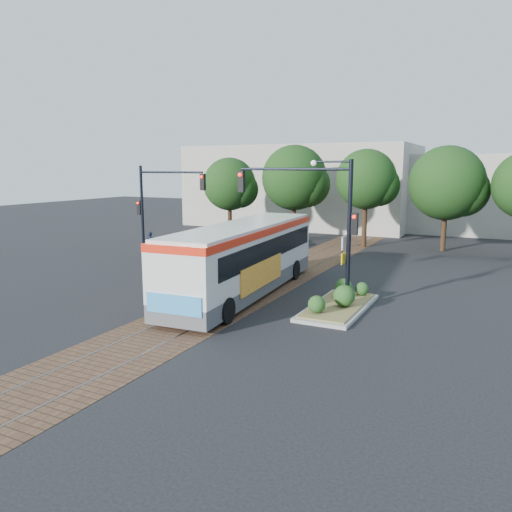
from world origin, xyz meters
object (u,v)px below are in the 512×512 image
(city_bus, at_px, (244,255))
(traffic_island, at_px, (340,301))
(signal_pole_left, at_px, (156,201))
(signal_pole_main, at_px, (321,209))
(officer, at_px, (151,244))
(parked_car, at_px, (274,237))

(city_bus, relative_size, traffic_island, 2.41)
(city_bus, relative_size, signal_pole_left, 2.09)
(city_bus, relative_size, signal_pole_main, 2.09)
(signal_pole_main, bearing_deg, traffic_island, -5.36)
(city_bus, xyz_separation_m, signal_pole_left, (-8.41, 4.44, 2.02))
(signal_pole_left, bearing_deg, officer, 137.97)
(officer, xyz_separation_m, parked_car, (5.61, 7.66, -0.17))
(city_bus, xyz_separation_m, traffic_island, (4.78, -0.46, -1.52))
(city_bus, relative_size, parked_car, 2.80)
(city_bus, bearing_deg, signal_pole_left, 148.21)
(city_bus, distance_m, traffic_island, 5.03)
(signal_pole_left, height_order, officer, signal_pole_left)
(traffic_island, xyz_separation_m, parked_car, (-9.60, 14.38, 0.32))
(signal_pole_left, distance_m, officer, 4.09)
(traffic_island, distance_m, signal_pole_main, 3.95)
(parked_car, bearing_deg, traffic_island, -141.24)
(city_bus, xyz_separation_m, signal_pole_main, (3.82, -0.37, 2.31))
(traffic_island, height_order, signal_pole_main, signal_pole_main)
(traffic_island, distance_m, officer, 16.64)
(traffic_island, height_order, parked_car, parked_car)
(signal_pole_left, height_order, parked_car, signal_pole_left)
(traffic_island, bearing_deg, parked_car, 123.73)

